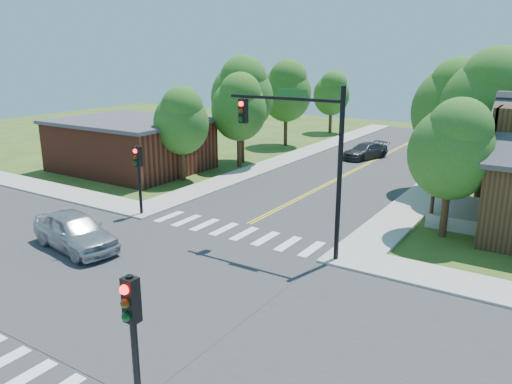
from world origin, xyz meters
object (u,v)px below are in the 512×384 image
Objects in this scene: signal_mast_ne at (302,143)px; signal_pole_nw at (138,167)px; car_dgrey at (365,151)px; signal_pole_se at (132,323)px; car_silver at (75,232)px.

signal_pole_nw is at bearing -179.93° from signal_mast_ne.
signal_mast_ne is 21.45m from car_dgrey.
signal_pole_se is at bearing -45.00° from signal_pole_nw.
car_silver reaches higher than car_dgrey.
signal_pole_se and signal_pole_nw have the same top height.
signal_mast_ne is 10.65m from car_silver.
signal_pole_se is 0.81× the size of car_dgrey.
signal_mast_ne is at bearing -57.05° from car_dgrey.
car_silver is 1.09× the size of car_dgrey.
signal_pole_se is 15.84m from signal_pole_nw.
signal_mast_ne reaches higher than signal_pole_se.
signal_pole_se is 1.00× the size of signal_pole_nw.
signal_mast_ne is 9.76m from signal_pole_nw.
car_dgrey is (-4.80, 20.48, -4.22)m from signal_mast_ne.
signal_pole_se is 12.12m from car_silver.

